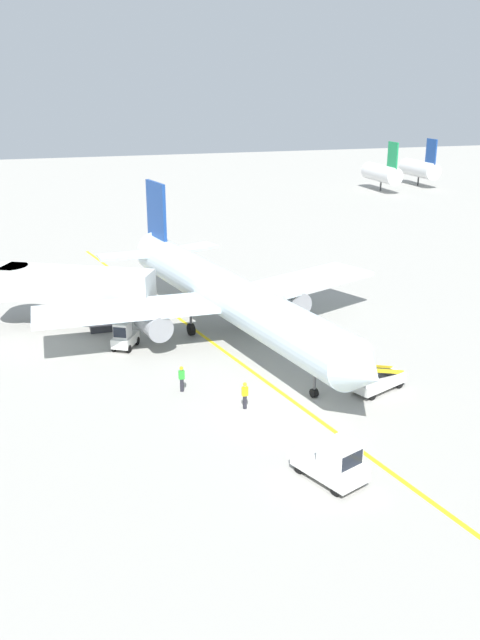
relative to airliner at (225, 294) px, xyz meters
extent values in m
plane|color=#9E9B93|center=(-0.60, -12.98, -3.42)|extent=(300.00, 300.00, 0.00)
cube|color=yellow|center=(0.11, -7.98, -3.41)|extent=(16.09, 78.48, 0.01)
cylinder|color=silver|center=(0.11, -0.53, 0.03)|extent=(9.16, 30.06, 3.30)
cone|color=silver|center=(3.31, -16.42, 0.03)|extent=(3.64, 2.99, 3.23)
cone|color=silver|center=(-3.13, 15.54, 0.43)|extent=(3.63, 3.36, 3.14)
cube|color=silver|center=(7.15, 2.42, -0.37)|extent=(13.68, 9.20, 0.36)
cylinder|color=gray|center=(5.74, 1.11, -1.37)|extent=(2.49, 3.51, 1.90)
cube|color=silver|center=(-7.53, -0.54, -0.37)|extent=(13.05, 4.54, 0.36)
cylinder|color=gray|center=(-5.73, -1.20, -1.37)|extent=(2.49, 3.51, 1.90)
cube|color=navy|center=(-2.66, 13.19, 4.08)|extent=(1.06, 3.98, 5.20)
cube|color=silver|center=(0.36, 13.39, 0.43)|extent=(5.64, 3.80, 0.24)
cube|color=silver|center=(-5.52, 12.21, 0.43)|extent=(5.32, 2.50, 0.24)
cylinder|color=#4C4C51|center=(2.38, -11.81, -1.86)|extent=(0.20, 0.20, 3.12)
cylinder|color=black|center=(2.38, -11.81, -3.14)|extent=(0.45, 0.62, 0.56)
cylinder|color=#4C4C51|center=(1.87, 1.86, -1.86)|extent=(0.20, 0.20, 3.12)
cylinder|color=black|center=(1.87, 1.86, -2.94)|extent=(0.53, 1.01, 0.96)
cylinder|color=#4C4C51|center=(-2.44, 0.99, -1.86)|extent=(0.20, 0.20, 3.12)
cylinder|color=black|center=(-2.44, 0.99, -2.94)|extent=(0.53, 1.01, 0.96)
cube|color=black|center=(2.91, -14.45, 0.38)|extent=(2.95, 1.53, 0.60)
cube|color=beige|center=(-10.51, 4.99, 0.18)|extent=(11.84, 7.85, 2.50)
cylinder|color=beige|center=(-15.57, 7.63, 0.18)|extent=(3.20, 3.20, 2.50)
cylinder|color=#59595B|center=(-8.92, 4.16, -2.24)|extent=(0.56, 0.56, 2.35)
cube|color=#333338|center=(-8.92, 4.16, -3.17)|extent=(1.80, 1.40, 0.50)
cube|color=silver|center=(-0.47, -20.44, -2.72)|extent=(3.11, 4.05, 0.80)
cube|color=silver|center=(-0.24, -21.03, -1.77)|extent=(2.01, 2.07, 1.10)
cube|color=black|center=(0.05, -21.75, -1.77)|extent=(1.35, 0.61, 0.77)
cylinder|color=black|center=(0.75, -21.31, -3.12)|extent=(0.43, 0.64, 0.60)
cylinder|color=black|center=(-0.75, -21.91, -3.12)|extent=(0.43, 0.64, 0.60)
cylinder|color=black|center=(-0.19, -18.97, -3.12)|extent=(0.43, 0.64, 0.60)
cylinder|color=black|center=(-1.69, -19.58, -3.12)|extent=(0.43, 0.64, 0.60)
cube|color=silver|center=(-7.64, -0.20, -2.77)|extent=(2.33, 2.73, 0.70)
cube|color=silver|center=(-7.85, -0.57, -1.87)|extent=(1.44, 1.46, 1.10)
cube|color=black|center=(-8.11, -1.01, -1.87)|extent=(0.88, 0.56, 0.77)
cylinder|color=black|center=(-7.58, -1.21, -3.12)|extent=(0.49, 0.63, 0.60)
cylinder|color=black|center=(-8.54, -0.65, -3.12)|extent=(0.49, 0.63, 0.60)
cylinder|color=black|center=(-6.74, 0.25, -3.12)|extent=(0.49, 0.63, 0.60)
cylinder|color=black|center=(-7.70, 0.80, -3.12)|extent=(0.49, 0.63, 0.60)
cube|color=silver|center=(6.61, -12.09, -2.82)|extent=(4.08, 2.85, 0.60)
cylinder|color=black|center=(5.63, -13.20, -3.12)|extent=(0.64, 0.43, 0.60)
cylinder|color=black|center=(5.14, -12.02, -3.12)|extent=(0.64, 0.43, 0.60)
cylinder|color=black|center=(8.09, -12.17, -3.12)|extent=(0.64, 0.43, 0.60)
cylinder|color=black|center=(7.59, -10.99, -3.12)|extent=(0.64, 0.43, 0.60)
cube|color=black|center=(6.06, -12.33, -1.87)|extent=(4.96, 2.76, 1.76)
cube|color=yellow|center=(6.23, -12.74, -1.75)|extent=(4.66, 2.01, 1.84)
cube|color=yellow|center=(5.89, -11.91, -1.75)|extent=(4.66, 2.01, 1.84)
cylinder|color=#26262D|center=(-5.26, -8.62, -2.99)|extent=(0.24, 0.24, 0.85)
cube|color=green|center=(-5.26, -8.62, -2.29)|extent=(0.36, 0.22, 0.56)
sphere|color=tan|center=(-5.26, -8.62, -1.90)|extent=(0.20, 0.20, 0.20)
sphere|color=yellow|center=(-5.26, -8.62, -1.84)|extent=(0.24, 0.24, 0.24)
cylinder|color=#26262D|center=(-2.18, -12.05, -2.99)|extent=(0.24, 0.24, 0.85)
cube|color=yellow|center=(-2.18, -12.05, -2.29)|extent=(0.36, 0.22, 0.56)
sphere|color=beige|center=(-2.18, -12.05, -1.90)|extent=(0.20, 0.20, 0.20)
sphere|color=yellow|center=(-2.18, -12.05, -1.84)|extent=(0.24, 0.24, 0.24)
cone|color=orange|center=(6.59, -8.21, -3.20)|extent=(0.36, 0.36, 0.44)
cone|color=orange|center=(-4.09, 1.65, -3.20)|extent=(0.36, 0.36, 0.44)
cylinder|color=silver|center=(46.53, 62.58, -0.32)|extent=(3.00, 10.00, 3.00)
cylinder|color=#3F3F3F|center=(46.53, 62.58, -2.62)|extent=(0.30, 0.30, 1.60)
cube|color=#198C4C|center=(46.53, 59.08, 3.18)|extent=(0.24, 3.20, 4.40)
cylinder|color=silver|center=(56.46, 66.48, -0.32)|extent=(3.00, 10.00, 3.00)
cylinder|color=#3F3F3F|center=(56.46, 66.48, -2.62)|extent=(0.30, 0.30, 1.60)
cube|color=navy|center=(56.46, 62.98, 3.18)|extent=(0.24, 3.20, 4.40)
camera|label=1|loc=(-13.05, -46.75, 15.00)|focal=37.99mm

